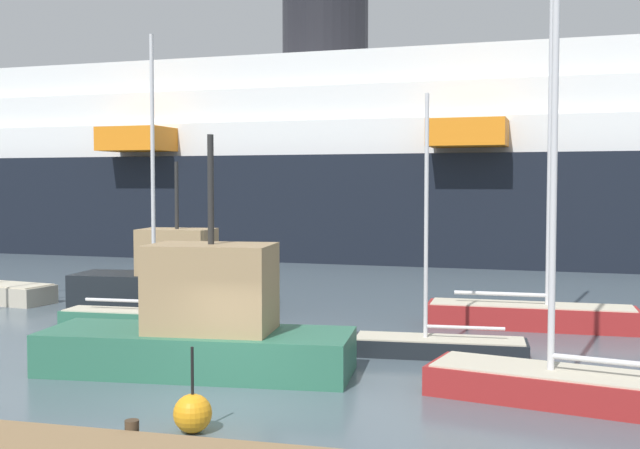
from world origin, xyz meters
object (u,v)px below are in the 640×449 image
at_px(sailboat_0, 142,311).
at_px(channel_buoy_1, 193,413).
at_px(fishing_boat_1, 202,327).
at_px(sailboat_2, 531,310).
at_px(sailboat_1, 574,379).
at_px(sailboat_6, 439,343).
at_px(fishing_boat_0, 171,280).

bearing_deg(sailboat_0, channel_buoy_1, -60.35).
relative_size(sailboat_0, channel_buoy_1, 5.83).
relative_size(fishing_boat_1, channel_buoy_1, 4.80).
distance_m(sailboat_2, channel_buoy_1, 14.42).
height_order(sailboat_1, sailboat_2, sailboat_1).
bearing_deg(sailboat_6, sailboat_0, -15.97).
bearing_deg(fishing_boat_0, sailboat_0, -84.28).
distance_m(sailboat_1, fishing_boat_1, 8.97).
xyz_separation_m(sailboat_6, fishing_boat_0, (-10.81, 5.90, 0.73)).
height_order(sailboat_6, channel_buoy_1, sailboat_6).
bearing_deg(sailboat_2, channel_buoy_1, -116.39).
height_order(fishing_boat_0, channel_buoy_1, fishing_boat_0).
distance_m(sailboat_1, sailboat_2, 9.03).
bearing_deg(fishing_boat_1, sailboat_2, 41.03).
height_order(fishing_boat_1, channel_buoy_1, fishing_boat_1).
xyz_separation_m(sailboat_1, fishing_boat_0, (-14.11, 9.92, 0.53)).
bearing_deg(channel_buoy_1, sailboat_0, 121.43).
xyz_separation_m(sailboat_2, sailboat_6, (-2.55, -4.97, -0.23)).
relative_size(sailboat_1, fishing_boat_0, 1.66).
bearing_deg(sailboat_6, fishing_boat_1, 28.04).
distance_m(fishing_boat_1, channel_buoy_1, 4.85).
height_order(sailboat_0, sailboat_1, sailboat_1).
distance_m(sailboat_1, sailboat_6, 5.21).
xyz_separation_m(sailboat_0, sailboat_6, (10.21, -2.33, -0.12)).
height_order(sailboat_1, channel_buoy_1, sailboat_1).
bearing_deg(fishing_boat_1, sailboat_6, 26.50).
xyz_separation_m(fishing_boat_0, fishing_boat_1, (5.19, -9.30, 0.08)).
distance_m(sailboat_2, fishing_boat_0, 13.40).
bearing_deg(channel_buoy_1, fishing_boat_0, 116.42).
bearing_deg(sailboat_2, sailboat_1, -84.78).
xyz_separation_m(sailboat_0, fishing_boat_0, (-0.60, 3.57, 0.61)).
bearing_deg(sailboat_6, fishing_boat_0, -31.72).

